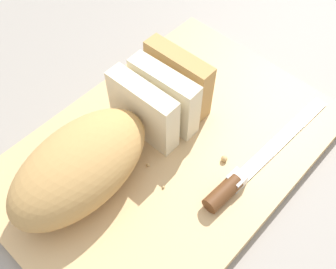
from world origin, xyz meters
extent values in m
plane|color=gray|center=(0.00, 0.00, 0.00)|extent=(3.00, 3.00, 0.00)
cube|color=tan|center=(0.00, 0.00, 0.01)|extent=(0.44, 0.30, 0.02)
ellipsoid|color=tan|center=(-0.11, 0.04, 0.06)|extent=(0.19, 0.11, 0.08)
cube|color=beige|center=(0.00, 0.04, 0.06)|extent=(0.03, 0.10, 0.08)
cube|color=beige|center=(0.03, 0.04, 0.06)|extent=(0.03, 0.10, 0.08)
cube|color=tan|center=(0.07, 0.05, 0.06)|extent=(0.03, 0.10, 0.08)
cube|color=silver|center=(0.11, -0.10, 0.02)|extent=(0.19, 0.03, 0.00)
cylinder|color=#593319|center=(-0.01, -0.09, 0.03)|extent=(0.05, 0.02, 0.02)
cube|color=silver|center=(0.02, -0.10, 0.03)|extent=(0.02, 0.02, 0.02)
sphere|color=tan|center=(-0.05, -0.04, 0.02)|extent=(0.00, 0.00, 0.00)
sphere|color=tan|center=(-0.04, 0.00, 0.02)|extent=(0.00, 0.00, 0.00)
sphere|color=tan|center=(0.03, -0.06, 0.02)|extent=(0.01, 0.01, 0.01)
sphere|color=tan|center=(-0.04, 0.06, 0.02)|extent=(0.00, 0.00, 0.00)
camera|label=1|loc=(-0.21, -0.20, 0.45)|focal=43.20mm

